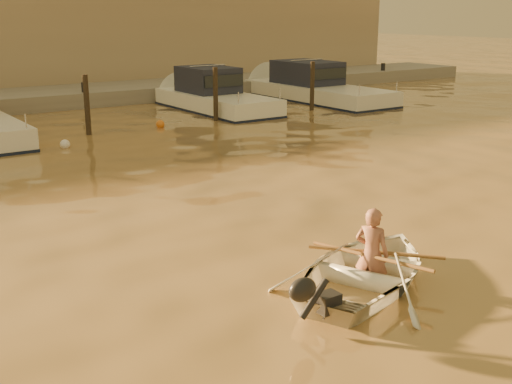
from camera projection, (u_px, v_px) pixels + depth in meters
ground_plane at (401, 259)px, 10.76m from camera, size 160.00×160.00×0.00m
dinghy at (368, 270)px, 9.76m from camera, size 3.95×3.47×0.68m
person at (372, 254)px, 9.78m from camera, size 0.54×0.63×1.47m
outboard_motor at (327, 303)px, 8.51m from camera, size 0.98×0.73×0.70m
oar_port at (375, 252)px, 9.91m from camera, size 1.28×1.73×0.13m
oar_starboard at (370, 256)px, 9.74m from camera, size 0.57×2.05×0.13m
moored_boat_4 at (216, 95)px, 26.62m from camera, size 2.39×7.32×1.75m
moored_boat_5 at (318, 87)px, 29.64m from camera, size 2.69×8.88×1.75m
piling_2 at (87, 108)px, 21.30m from camera, size 0.18×0.18×2.20m
piling_3 at (216, 97)px, 24.05m from camera, size 0.18×0.18×2.20m
piling_4 at (312, 88)px, 26.64m from camera, size 0.18×0.18×2.20m
fender_c at (65, 144)px, 19.48m from camera, size 0.30×0.30×0.30m
fender_d at (160, 124)px, 22.94m from camera, size 0.30×0.30×0.30m
fender_e at (274, 113)px, 25.48m from camera, size 0.30×0.30×0.30m
quay at (28, 103)px, 27.69m from camera, size 52.00×4.00×1.00m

